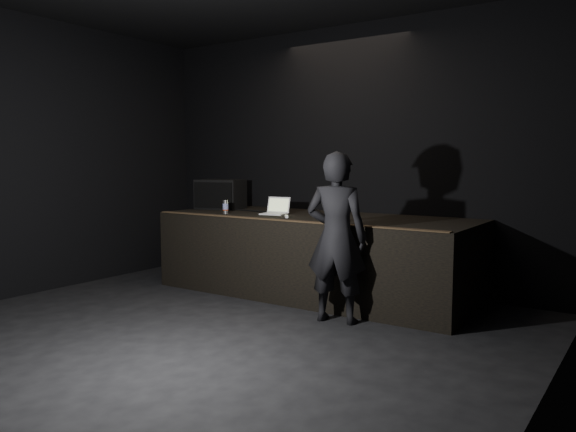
% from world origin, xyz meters
% --- Properties ---
extents(ground, '(7.00, 7.00, 0.00)m').
position_xyz_m(ground, '(0.00, 0.00, 0.00)').
color(ground, black).
rests_on(ground, ground).
extents(room_walls, '(6.10, 7.10, 3.52)m').
position_xyz_m(room_walls, '(0.00, 0.00, 2.02)').
color(room_walls, black).
rests_on(room_walls, ground).
extents(stage_riser, '(4.00, 1.50, 1.00)m').
position_xyz_m(stage_riser, '(0.00, 2.73, 0.50)').
color(stage_riser, black).
rests_on(stage_riser, ground).
extents(riser_lip, '(3.92, 0.10, 0.01)m').
position_xyz_m(riser_lip, '(0.00, 2.02, 1.01)').
color(riser_lip, brown).
rests_on(riser_lip, stage_riser).
extents(stage_monitor, '(0.72, 0.59, 0.42)m').
position_xyz_m(stage_monitor, '(-1.67, 2.83, 1.21)').
color(stage_monitor, black).
rests_on(stage_monitor, stage_riser).
extents(cable, '(0.90, 0.10, 0.02)m').
position_xyz_m(cable, '(-1.11, 2.77, 1.01)').
color(cable, black).
rests_on(cable, stage_riser).
extents(laptop, '(0.35, 0.32, 0.22)m').
position_xyz_m(laptop, '(-0.53, 2.62, 1.06)').
color(laptop, white).
rests_on(laptop, stage_riser).
extents(beer_can, '(0.07, 0.07, 0.18)m').
position_xyz_m(beer_can, '(-1.12, 2.30, 1.09)').
color(beer_can, silver).
rests_on(beer_can, stage_riser).
extents(plastic_cup, '(0.09, 0.09, 0.11)m').
position_xyz_m(plastic_cup, '(0.38, 2.70, 1.06)').
color(plastic_cup, white).
rests_on(plastic_cup, stage_riser).
extents(wii_remote, '(0.12, 0.14, 0.03)m').
position_xyz_m(wii_remote, '(-0.17, 2.33, 1.01)').
color(wii_remote, white).
rests_on(wii_remote, stage_riser).
extents(person, '(0.72, 0.55, 1.79)m').
position_xyz_m(person, '(0.83, 1.78, 0.89)').
color(person, black).
rests_on(person, ground).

